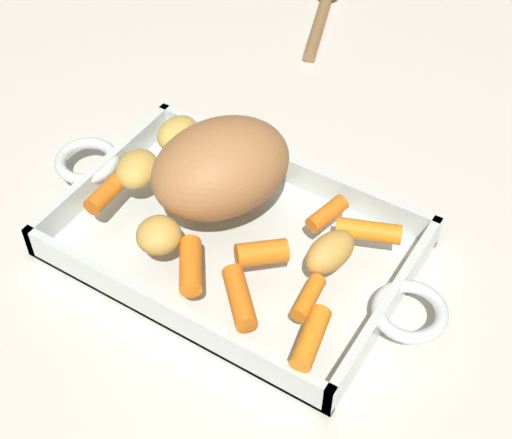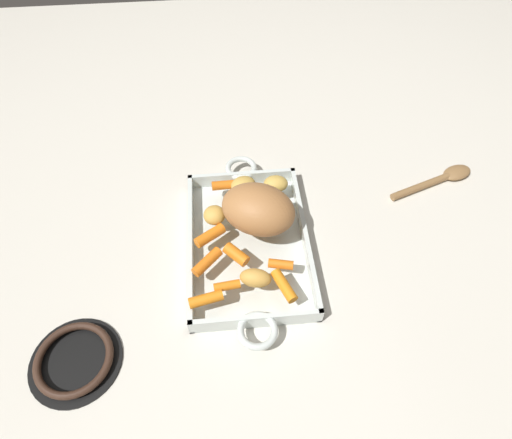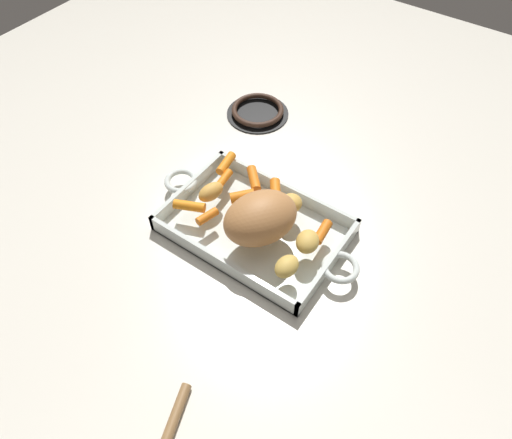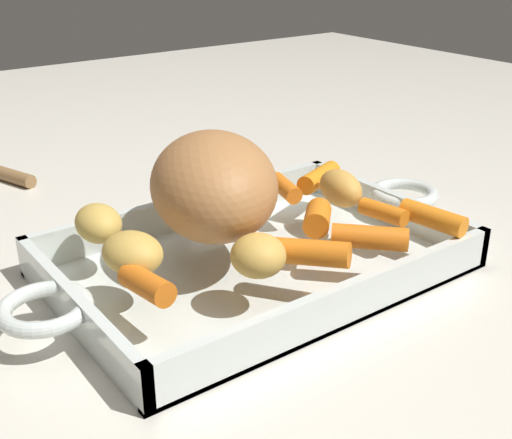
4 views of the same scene
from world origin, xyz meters
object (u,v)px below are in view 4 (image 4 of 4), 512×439
Objects in this scene: baby_carrot_short at (317,218)px; baby_carrot_northeast at (370,237)px; baby_carrot_center_right at (433,218)px; potato_halved at (258,256)px; baby_carrot_southeast at (147,285)px; potato_golden_large at (131,251)px; pork_roast at (214,185)px; baby_carrot_long at (383,212)px; baby_carrot_northwest at (319,177)px; potato_whole at (341,188)px; potato_near_roast at (98,223)px; baby_carrot_southwest at (285,188)px; roasting_dish at (256,259)px; baby_carrot_center_left at (315,251)px.

baby_carrot_short reaches higher than baby_carrot_northeast.
potato_halved reaches higher than baby_carrot_center_right.
potato_golden_large reaches higher than baby_carrot_southeast.
baby_carrot_long is (-0.15, 0.07, -0.04)m from pork_roast.
baby_carrot_northwest reaches higher than baby_carrot_long.
baby_carrot_long is 0.05m from potato_whole.
baby_carrot_short is at bearing -34.25° from baby_carrot_center_right.
potato_halved is 0.86× the size of potato_near_roast.
baby_carrot_northwest is at bearing -108.25° from potato_whole.
baby_carrot_southeast and baby_carrot_northeast have the same top height.
baby_carrot_southwest is (-0.11, -0.03, -0.04)m from pork_roast.
baby_carrot_center_right is 1.30× the size of baby_carrot_southwest.
baby_carrot_center_right is 0.94× the size of baby_carrot_northwest.
baby_carrot_northwest reaches higher than roasting_dish.
baby_carrot_long is (0.02, -0.04, -0.00)m from baby_carrot_center_right.
baby_carrot_center_right reaches higher than baby_carrot_long.
potato_halved reaches higher than baby_carrot_northwest.
baby_carrot_center_right is at bearing 145.75° from baby_carrot_short.
baby_carrot_long is (0.01, 0.10, -0.00)m from baby_carrot_northwest.
potato_golden_large is (0.13, -0.08, 0.01)m from baby_carrot_center_left.
baby_carrot_northwest is (-0.13, -0.06, 0.04)m from roasting_dish.
baby_carrot_northeast is at bearing 65.10° from baby_carrot_northwest.
roasting_dish is 0.11m from baby_carrot_northeast.
baby_carrot_center_left is 0.06m from baby_carrot_northeast.
baby_carrot_short is at bearing -79.63° from baby_carrot_northeast.
pork_roast is at bearing 152.69° from potato_near_roast.
potato_whole is (-0.16, -0.07, 0.00)m from potato_halved.
pork_roast is 2.75× the size of potato_golden_large.
baby_carrot_southwest is 0.21m from potato_golden_large.
baby_carrot_long is at bearing -174.02° from potato_halved.
baby_carrot_southeast is 0.98× the size of potato_near_roast.
baby_carrot_long is at bearing 153.23° from potato_near_roast.
baby_carrot_center_left is (0.14, -0.01, 0.00)m from baby_carrot_center_right.
baby_carrot_northeast is at bearing 139.72° from potato_near_roast.
pork_roast is at bearing 11.88° from baby_carrot_northwest.
baby_carrot_long is (-0.25, 0.01, -0.00)m from baby_carrot_southeast.
baby_carrot_center_left reaches higher than baby_carrot_northwest.
potato_near_roast is at bearing -3.44° from baby_carrot_northwest.
baby_carrot_center_left is 1.08× the size of potato_whole.
baby_carrot_long is 1.07× the size of potato_halved.
baby_carrot_short reaches higher than baby_carrot_center_left.
roasting_dish is 0.14m from baby_carrot_northwest.
baby_carrot_southwest is 0.72× the size of baby_carrot_northwest.
baby_carrot_northeast is at bearing 172.82° from baby_carrot_center_left.
baby_carrot_center_right and baby_carrot_southeast have the same top height.
baby_carrot_northeast is 1.11× the size of potato_whole.
baby_carrot_short is (0.09, -0.06, 0.00)m from baby_carrot_center_right.
baby_carrot_long is at bearing 109.17° from baby_carrot_southwest.
potato_near_roast reaches higher than baby_carrot_long.
potato_golden_large reaches higher than baby_carrot_long.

